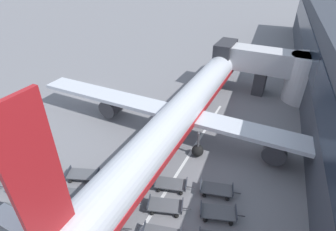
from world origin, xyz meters
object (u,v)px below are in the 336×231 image
object	(u,v)px
baggage_dolly_row_near_col_b	(7,211)
baggage_dolly_row_mid_a_col_c	(70,195)
baggage_dolly_row_mid_a_col_f	(218,213)
baggage_dolly_row_mid_b_col_e	(171,184)
baggage_dolly_row_mid_b_col_d	(125,178)
baggage_dolly_row_mid_a_col_d	(117,199)
baggage_dolly_row_near_col_c	(55,219)
baggage_dolly_row_near_col_d	(104,226)
baggage_dolly_row_mid_a_col_b	(27,188)
baggage_dolly_row_mid_b_col_b	(42,169)
baggage_dolly_row_mid_a_col_e	(165,206)
baggage_dolly_row_mid_b_col_f	(216,190)
baggage_dolly_row_mid_b_col_a	(3,164)
airplane	(188,106)
baggage_dolly_row_mid_b_col_c	(83,175)

from	to	relation	value
baggage_dolly_row_near_col_b	baggage_dolly_row_mid_a_col_c	xyz separation A→B (m)	(3.70, 3.18, 0.00)
baggage_dolly_row_mid_a_col_f	baggage_dolly_row_mid_b_col_e	bearing A→B (deg)	162.06
baggage_dolly_row_mid_b_col_d	baggage_dolly_row_mid_a_col_d	bearing A→B (deg)	-76.85
baggage_dolly_row_near_col_b	baggage_dolly_row_near_col_c	world-z (taller)	same
baggage_dolly_row_near_col_d	baggage_dolly_row_mid_a_col_b	world-z (taller)	same
baggage_dolly_row_mid_b_col_b	baggage_dolly_row_mid_b_col_e	xyz separation A→B (m)	(12.35, 2.62, 0.00)
baggage_dolly_row_near_col_c	baggage_dolly_row_mid_a_col_e	size ratio (longest dim) A/B	1.00
baggage_dolly_row_mid_b_col_f	baggage_dolly_row_near_col_d	bearing A→B (deg)	-137.28
baggage_dolly_row_near_col_d	baggage_dolly_row_mid_b_col_d	distance (m)	5.15
baggage_dolly_row_near_col_b	baggage_dolly_row_near_col_d	distance (m)	8.28
baggage_dolly_row_near_col_c	baggage_dolly_row_mid_b_col_a	world-z (taller)	same
baggage_dolly_row_near_col_d	baggage_dolly_row_mid_a_col_c	distance (m)	4.67
baggage_dolly_row_near_col_c	baggage_dolly_row_mid_b_col_d	xyz separation A→B (m)	(2.97, 5.91, 0.00)
baggage_dolly_row_near_col_c	baggage_dolly_row_mid_a_col_b	xyz separation A→B (m)	(-4.60, 1.73, 0.00)
baggage_dolly_row_mid_a_col_f	baggage_dolly_row_mid_b_col_a	size ratio (longest dim) A/B	1.00
airplane	baggage_dolly_row_mid_a_col_b	distance (m)	17.58
baggage_dolly_row_near_col_d	baggage_dolly_row_mid_b_col_f	xyz separation A→B (m)	(7.22, 6.67, 0.00)
airplane	baggage_dolly_row_near_col_b	size ratio (longest dim) A/B	12.03
baggage_dolly_row_mid_a_col_f	baggage_dolly_row_mid_b_col_c	distance (m)	12.77
baggage_dolly_row_mid_a_col_b	airplane	bearing A→B (deg)	52.70
baggage_dolly_row_mid_b_col_f	baggage_dolly_row_mid_b_col_d	bearing A→B (deg)	-168.85
baggage_dolly_row_mid_a_col_c	baggage_dolly_row_mid_b_col_f	world-z (taller)	same
baggage_dolly_row_mid_b_col_c	baggage_dolly_row_mid_b_col_f	xyz separation A→B (m)	(12.12, 2.72, 0.00)
baggage_dolly_row_mid_b_col_a	baggage_dolly_row_mid_b_col_c	bearing A→B (deg)	10.97
airplane	baggage_dolly_row_mid_a_col_b	size ratio (longest dim) A/B	12.03
baggage_dolly_row_mid_b_col_a	baggage_dolly_row_mid_b_col_f	xyz separation A→B (m)	(20.42, 4.33, 0.00)
baggage_dolly_row_mid_a_col_f	baggage_dolly_row_mid_b_col_f	bearing A→B (deg)	105.36
baggage_dolly_row_mid_b_col_a	baggage_dolly_row_mid_b_col_b	bearing A→B (deg)	11.76
baggage_dolly_row_mid_a_col_e	baggage_dolly_row_mid_a_col_f	world-z (taller)	same
baggage_dolly_row_mid_a_col_c	baggage_dolly_row_mid_a_col_d	distance (m)	4.16
baggage_dolly_row_mid_b_col_f	baggage_dolly_row_mid_a_col_c	bearing A→B (deg)	-156.15
baggage_dolly_row_near_col_b	baggage_dolly_row_near_col_c	size ratio (longest dim) A/B	1.00
baggage_dolly_row_mid_b_col_a	baggage_dolly_row_mid_b_col_d	world-z (taller)	same
baggage_dolly_row_mid_b_col_c	baggage_dolly_row_near_col_c	bearing A→B (deg)	-78.86
baggage_dolly_row_near_col_b	baggage_dolly_row_mid_b_col_c	bearing A→B (deg)	60.11
baggage_dolly_row_mid_a_col_d	baggage_dolly_row_mid_b_col_b	distance (m)	8.71
baggage_dolly_row_mid_b_col_b	baggage_dolly_row_mid_a_col_b	bearing A→B (deg)	-76.48
baggage_dolly_row_near_col_b	baggage_dolly_row_mid_b_col_d	size ratio (longest dim) A/B	1.00
baggage_dolly_row_mid_b_col_c	baggage_dolly_row_mid_b_col_d	xyz separation A→B (m)	(3.91, 1.10, 0.00)
baggage_dolly_row_mid_a_col_f	baggage_dolly_row_mid_b_col_c	size ratio (longest dim) A/B	1.00
airplane	baggage_dolly_row_near_col_d	bearing A→B (deg)	-97.56
baggage_dolly_row_mid_a_col_b	baggage_dolly_row_mid_b_col_d	size ratio (longest dim) A/B	1.00
baggage_dolly_row_mid_a_col_d	baggage_dolly_row_mid_b_col_f	distance (m)	8.64
baggage_dolly_row_near_col_d	baggage_dolly_row_near_col_b	bearing A→B (deg)	-168.49
baggage_dolly_row_mid_a_col_c	baggage_dolly_row_mid_a_col_f	bearing A→B (deg)	12.80
airplane	baggage_dolly_row_mid_a_col_d	size ratio (longest dim) A/B	12.04
baggage_dolly_row_mid_b_col_c	baggage_dolly_row_near_col_b	bearing A→B (deg)	-119.89
baggage_dolly_row_near_col_d	baggage_dolly_row_mid_b_col_b	distance (m)	9.64
baggage_dolly_row_mid_b_col_f	baggage_dolly_row_mid_a_col_f	bearing A→B (deg)	-74.64
baggage_dolly_row_near_col_b	baggage_dolly_row_mid_b_col_a	world-z (taller)	same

